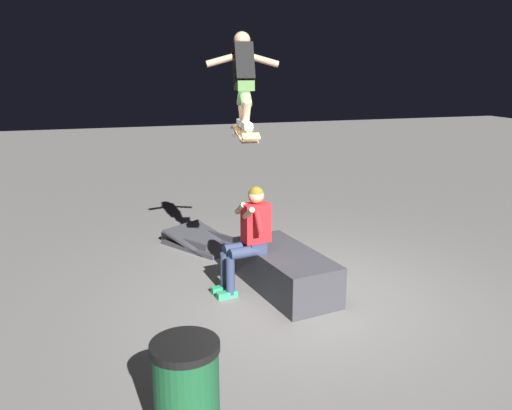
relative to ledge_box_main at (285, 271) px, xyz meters
The scene contains 7 objects.
ground_plane 0.43m from the ledge_box_main, 149.63° to the right, with size 40.00×40.00×0.00m, color slate.
ledge_box_main is the anchor object (origin of this frame).
person_sitting_on_ledge 0.68m from the ledge_box_main, 74.28° to the left, with size 0.60×0.78×1.35m.
skateboard 1.81m from the ledge_box_main, 56.44° to the left, with size 1.03×0.30×0.14m.
skater_airborne 2.48m from the ledge_box_main, 51.31° to the left, with size 0.63×0.89×1.12m.
kicker_ramp 2.09m from the ledge_box_main, 18.64° to the left, with size 1.39×1.28×0.33m.
trash_bin 2.96m from the ledge_box_main, 145.75° to the left, with size 0.51×0.51×0.86m.
Camera 1 is at (-5.44, 2.30, 2.77)m, focal length 36.01 mm.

